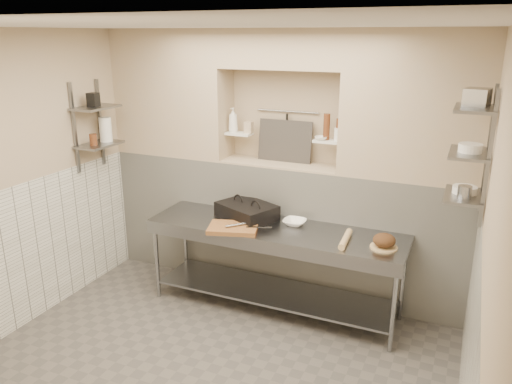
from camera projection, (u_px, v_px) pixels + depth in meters
The scene contains 48 objects.
floor at pixel (206, 376), 4.27m from camera, with size 4.00×3.90×0.10m, color #56514C.
ceiling at pixel (193, 17), 3.39m from camera, with size 4.00×3.90×0.10m, color silver.
wall_left at pixel (7, 186), 4.61m from camera, with size 0.10×3.90×2.80m, color tan.
wall_right at pixel (493, 264), 3.04m from camera, with size 0.10×3.90×2.80m, color tan.
wall_back at pixel (289, 160), 5.57m from camera, with size 4.00×0.10×2.80m, color tan.
backwall_lower at pixel (280, 225), 5.57m from camera, with size 4.00×0.40×1.40m, color silver.
alcove_sill at pixel (281, 164), 5.35m from camera, with size 1.30×0.40×0.02m, color tan.
backwall_pillar_left at pixel (173, 93), 5.65m from camera, with size 1.35×0.40×1.40m, color tan.
backwall_pillar_right at pixel (415, 106), 4.64m from camera, with size 1.35×0.40×1.40m, color tan.
backwall_header at pixel (283, 49), 4.99m from camera, with size 1.30×0.40×0.40m, color tan.
wainscot_left at pixel (22, 256), 4.80m from camera, with size 0.02×3.90×1.40m, color silver.
wainscot_right at pixel (467, 359), 3.28m from camera, with size 0.02×3.90×1.40m, color silver.
alcove_shelf_left at pixel (239, 134), 5.46m from camera, with size 0.28×0.16×0.03m, color white.
alcove_shelf_right at pixel (328, 141), 5.07m from camera, with size 0.28×0.16×0.03m, color white.
utensil_rail at pixel (288, 111), 5.34m from camera, with size 0.02×0.02×0.70m, color gray.
hanging_steel at pixel (287, 127), 5.37m from camera, with size 0.02×0.02×0.30m, color black.
splash_panel at pixel (285, 141), 5.37m from camera, with size 0.60×0.02×0.45m, color #383330.
shelf_rail_left_a at pixel (100, 122), 5.55m from camera, with size 0.03×0.03×0.95m, color slate.
shelf_rail_left_b at pixel (74, 128), 5.20m from camera, with size 0.03×0.03×0.95m, color slate.
wall_shelf_left_lower at pixel (99, 145), 5.39m from camera, with size 0.30×0.50×0.03m, color slate.
wall_shelf_left_upper at pixel (96, 107), 5.27m from camera, with size 0.30×0.50×0.03m, color slate.
shelf_rail_right_a at pixel (488, 150), 4.03m from camera, with size 0.03×0.03×1.05m, color slate.
shelf_rail_right_b at pixel (489, 161), 3.68m from camera, with size 0.03×0.03×1.05m, color slate.
wall_shelf_right_lower at pixel (464, 196), 4.01m from camera, with size 0.30×0.50×0.03m, color slate.
wall_shelf_right_mid at pixel (470, 153), 3.90m from camera, with size 0.30×0.50×0.03m, color slate.
wall_shelf_right_upper at pixel (476, 109), 3.80m from camera, with size 0.30×0.50×0.03m, color slate.
prep_table at pixel (274, 252), 5.03m from camera, with size 2.60×0.70×0.90m.
panini_press at pixel (247, 211), 5.20m from camera, with size 0.70×0.62×0.16m.
cutting_board at pixel (233, 228), 4.90m from camera, with size 0.48×0.33×0.04m, color olive.
knife_blade at pixel (259, 227), 4.85m from camera, with size 0.25×0.03×0.01m, color gray.
tongs at pixel (238, 225), 4.89m from camera, with size 0.02×0.02×0.27m, color gray.
mixing_bowl at pixel (295, 222), 5.03m from camera, with size 0.23×0.23×0.06m, color white.
rolling_pin at pixel (346, 239), 4.61m from camera, with size 0.06×0.06×0.41m, color tan.
bread_board at pixel (384, 247), 4.49m from camera, with size 0.25×0.25×0.01m, color tan.
bread_loaf at pixel (384, 240), 4.47m from camera, with size 0.20×0.20×0.12m, color #4C2D19.
bottle_soap at pixel (233, 120), 5.44m from camera, with size 0.10×0.10×0.26m, color white.
jar_alcove at pixel (249, 127), 5.41m from camera, with size 0.08×0.08×0.12m, color tan.
bowl_alcove at pixel (321, 138), 5.06m from camera, with size 0.12×0.12×0.04m, color white.
condiment_a at pixel (339, 130), 5.01m from camera, with size 0.06×0.06×0.22m, color #552A15.
condiment_b at pixel (327, 127), 5.04m from camera, with size 0.07×0.07×0.27m, color #552A15.
condiment_c at pixel (338, 134), 5.01m from camera, with size 0.08×0.08×0.13m, color white.
jug_left at pixel (106, 129), 5.45m from camera, with size 0.13×0.13×0.26m, color white.
jar_left at pixel (93, 140), 5.29m from camera, with size 0.08×0.08×0.12m, color #552A15.
box_left_upper at pixel (93, 100), 5.22m from camera, with size 0.10×0.10×0.14m, color black.
bowl_right at pixel (465, 190), 4.02m from camera, with size 0.19×0.19×0.06m, color white.
canister_right at pixel (464, 192), 3.88m from camera, with size 0.10×0.10×0.10m, color gray.
bowl_right_mid at pixel (470, 148), 3.88m from camera, with size 0.18×0.18×0.07m, color white.
basket_right at pixel (477, 97), 3.81m from camera, with size 0.17×0.21×0.14m, color gray.
Camera 1 is at (1.84, -3.11, 2.74)m, focal length 35.00 mm.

